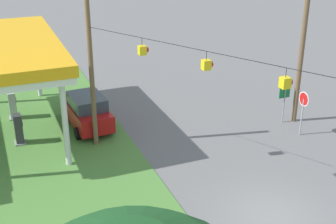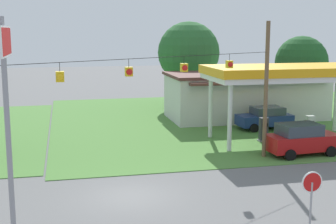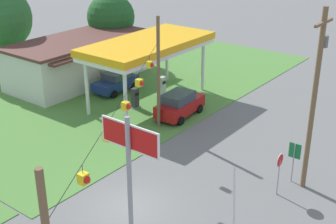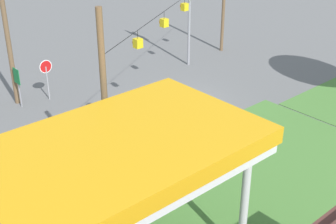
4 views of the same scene
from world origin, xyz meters
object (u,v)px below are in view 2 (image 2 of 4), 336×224
(stop_sign_roadside, at_px, (312,190))
(gas_station_store, at_px, (246,95))
(fuel_pump_far, at_px, (310,128))
(tree_far_back, at_px, (301,62))
(gas_station_canopy, at_px, (289,73))
(tree_behind_station, at_px, (189,53))
(car_at_pumps_front, at_px, (302,139))
(fuel_pump_near, at_px, (264,130))
(stop_sign_overhead, at_px, (7,87))
(car_at_pumps_rear, at_px, (265,118))

(stop_sign_roadside, bearing_deg, gas_station_store, -106.36)
(fuel_pump_far, xyz_separation_m, tree_far_back, (4.69, 10.22, 3.82))
(gas_station_canopy, relative_size, tree_behind_station, 1.34)
(gas_station_canopy, height_order, tree_far_back, tree_far_back)
(gas_station_canopy, xyz_separation_m, gas_station_store, (0.34, 8.42, -2.64))
(fuel_pump_far, distance_m, car_at_pumps_front, 4.65)
(gas_station_store, xyz_separation_m, fuel_pump_near, (-2.08, -8.42, -1.20))
(gas_station_store, height_order, stop_sign_overhead, stop_sign_overhead)
(gas_station_store, xyz_separation_m, tree_behind_station, (-3.18, 7.05, 3.37))
(fuel_pump_far, bearing_deg, fuel_pump_near, 180.00)
(fuel_pump_far, xyz_separation_m, car_at_pumps_rear, (-1.64, 3.78, 0.11))
(fuel_pump_far, bearing_deg, stop_sign_overhead, -144.63)
(gas_station_canopy, bearing_deg, stop_sign_roadside, -113.84)
(car_at_pumps_front, relative_size, car_at_pumps_rear, 1.08)
(tree_behind_station, bearing_deg, car_at_pumps_rear, -75.96)
(gas_station_canopy, height_order, gas_station_store, gas_station_canopy)
(car_at_pumps_front, distance_m, stop_sign_roadside, 11.88)
(gas_station_store, distance_m, tree_far_back, 6.86)
(gas_station_canopy, distance_m, stop_sign_overhead, 21.26)
(tree_far_back, bearing_deg, fuel_pump_near, -128.59)
(car_at_pumps_rear, distance_m, stop_sign_overhead, 24.29)
(stop_sign_roadside, relative_size, tree_far_back, 0.36)
(car_at_pumps_front, bearing_deg, fuel_pump_near, 97.62)
(car_at_pumps_rear, xyz_separation_m, tree_far_back, (6.33, 6.44, 3.71))
(fuel_pump_far, bearing_deg, gas_station_canopy, 179.95)
(car_at_pumps_rear, bearing_deg, stop_sign_overhead, 42.75)
(stop_sign_overhead, height_order, tree_behind_station, tree_behind_station)
(gas_station_store, distance_m, car_at_pumps_front, 12.31)
(gas_station_store, bearing_deg, fuel_pump_near, -103.85)
(car_at_pumps_rear, bearing_deg, tree_behind_station, -78.34)
(car_at_pumps_rear, relative_size, tree_behind_station, 0.50)
(gas_station_store, relative_size, fuel_pump_near, 8.06)
(car_at_pumps_front, bearing_deg, tree_behind_station, 91.63)
(fuel_pump_far, bearing_deg, tree_behind_station, 106.44)
(fuel_pump_far, distance_m, stop_sign_roadside, 16.49)
(gas_station_canopy, distance_m, gas_station_store, 8.83)
(stop_sign_overhead, height_order, tree_far_back, stop_sign_overhead)
(gas_station_store, relative_size, fuel_pump_far, 8.06)
(car_at_pumps_front, bearing_deg, car_at_pumps_rear, 78.17)
(fuel_pump_near, height_order, stop_sign_roadside, stop_sign_roadside)
(car_at_pumps_front, distance_m, stop_sign_overhead, 18.89)
(gas_station_canopy, bearing_deg, car_at_pumps_rear, 88.64)
(stop_sign_roadside, height_order, tree_far_back, tree_far_back)
(car_at_pumps_front, height_order, tree_behind_station, tree_behind_station)
(fuel_pump_near, bearing_deg, stop_sign_overhead, -138.85)
(fuel_pump_near, relative_size, car_at_pumps_rear, 0.39)
(tree_far_back, bearing_deg, tree_behind_station, 150.45)
(car_at_pumps_front, xyz_separation_m, stop_sign_roadside, (-5.38, -10.56, 0.82))
(stop_sign_roadside, distance_m, tree_behind_station, 30.22)
(stop_sign_overhead, relative_size, tree_far_back, 1.13)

